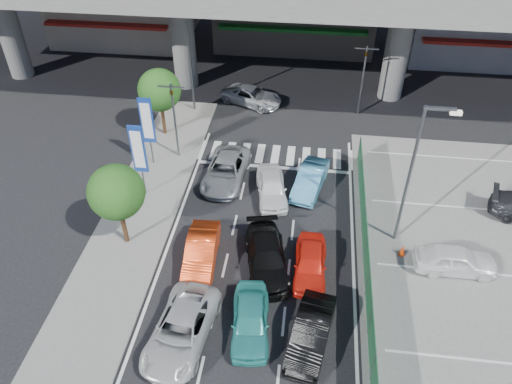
# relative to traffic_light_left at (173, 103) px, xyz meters

# --- Properties ---
(ground) EXTENTS (120.00, 120.00, 0.00)m
(ground) POSITION_rel_traffic_light_left_xyz_m (6.20, -12.00, -3.94)
(ground) COLOR black
(ground) RESTS_ON ground
(parking_lot) EXTENTS (12.00, 28.00, 0.06)m
(parking_lot) POSITION_rel_traffic_light_left_xyz_m (17.20, -10.00, -3.91)
(parking_lot) COLOR slate
(parking_lot) RESTS_ON ground
(sidewalk_left) EXTENTS (4.00, 30.00, 0.12)m
(sidewalk_left) POSITION_rel_traffic_light_left_xyz_m (-0.80, -8.00, -3.88)
(sidewalk_left) COLOR slate
(sidewalk_left) RESTS_ON ground
(fence_run) EXTENTS (0.16, 22.00, 1.80)m
(fence_run) POSITION_rel_traffic_light_left_xyz_m (11.50, -11.00, -3.04)
(fence_run) COLOR #1E5933
(fence_run) RESTS_ON ground
(traffic_light_left) EXTENTS (1.60, 1.24, 5.20)m
(traffic_light_left) POSITION_rel_traffic_light_left_xyz_m (0.00, 0.00, 0.00)
(traffic_light_left) COLOR #595B60
(traffic_light_left) RESTS_ON ground
(traffic_light_right) EXTENTS (1.60, 1.24, 5.20)m
(traffic_light_right) POSITION_rel_traffic_light_left_xyz_m (11.70, 7.00, 0.00)
(traffic_light_right) COLOR #595B60
(traffic_light_right) RESTS_ON ground
(street_lamp_right) EXTENTS (1.65, 0.22, 8.00)m
(street_lamp_right) POSITION_rel_traffic_light_left_xyz_m (13.37, -6.00, 0.83)
(street_lamp_right) COLOR #595B60
(street_lamp_right) RESTS_ON ground
(street_lamp_left) EXTENTS (1.65, 0.22, 8.00)m
(street_lamp_left) POSITION_rel_traffic_light_left_xyz_m (-0.13, 6.00, 0.83)
(street_lamp_left) COLOR #595B60
(street_lamp_left) RESTS_ON ground
(signboard_near) EXTENTS (0.80, 0.14, 4.70)m
(signboard_near) POSITION_rel_traffic_light_left_xyz_m (-1.00, -4.01, -0.87)
(signboard_near) COLOR #595B60
(signboard_near) RESTS_ON ground
(signboard_far) EXTENTS (0.80, 0.14, 4.70)m
(signboard_far) POSITION_rel_traffic_light_left_xyz_m (-1.40, -1.01, -0.87)
(signboard_far) COLOR #595B60
(signboard_far) RESTS_ON ground
(tree_near) EXTENTS (2.80, 2.80, 4.80)m
(tree_near) POSITION_rel_traffic_light_left_xyz_m (-0.80, -8.00, -0.55)
(tree_near) COLOR #382314
(tree_near) RESTS_ON ground
(tree_far) EXTENTS (2.80, 2.80, 4.80)m
(tree_far) POSITION_rel_traffic_light_left_xyz_m (-1.60, 2.50, -0.55)
(tree_far) COLOR #382314
(tree_far) RESTS_ON ground
(sedan_white_mid_left) EXTENTS (2.87, 5.20, 1.38)m
(sedan_white_mid_left) POSITION_rel_traffic_light_left_xyz_m (3.51, -13.49, -3.25)
(sedan_white_mid_left) COLOR silver
(sedan_white_mid_left) RESTS_ON ground
(taxi_teal_mid) EXTENTS (2.05, 4.20, 1.38)m
(taxi_teal_mid) POSITION_rel_traffic_light_left_xyz_m (6.37, -12.62, -3.25)
(taxi_teal_mid) COLOR teal
(taxi_teal_mid) RESTS_ON ground
(hatch_black_mid_right) EXTENTS (2.19, 4.38, 1.38)m
(hatch_black_mid_right) POSITION_rel_traffic_light_left_xyz_m (9.01, -12.97, -3.25)
(hatch_black_mid_right) COLOR black
(hatch_black_mid_right) RESTS_ON ground
(taxi_orange_left) EXTENTS (1.70, 4.27, 1.38)m
(taxi_orange_left) POSITION_rel_traffic_light_left_xyz_m (3.40, -8.89, -3.25)
(taxi_orange_left) COLOR #EA3F12
(taxi_orange_left) RESTS_ON ground
(sedan_black_mid) EXTENTS (2.91, 5.06, 1.38)m
(sedan_black_mid) POSITION_rel_traffic_light_left_xyz_m (6.67, -8.83, -3.25)
(sedan_black_mid) COLOR black
(sedan_black_mid) RESTS_ON ground
(taxi_orange_right) EXTENTS (1.57, 3.88, 1.32)m
(taxi_orange_right) POSITION_rel_traffic_light_left_xyz_m (8.82, -8.92, -3.27)
(taxi_orange_right) COLOR red
(taxi_orange_right) RESTS_ON ground
(wagon_silver_front_left) EXTENTS (2.58, 5.09, 1.38)m
(wagon_silver_front_left) POSITION_rel_traffic_light_left_xyz_m (3.45, -2.02, -3.25)
(wagon_silver_front_left) COLOR #96999C
(wagon_silver_front_left) RESTS_ON ground
(sedan_white_front_mid) EXTENTS (2.38, 4.29, 1.38)m
(sedan_white_front_mid) POSITION_rel_traffic_light_left_xyz_m (6.37, -3.30, -3.25)
(sedan_white_front_mid) COLOR white
(sedan_white_front_mid) RESTS_ON ground
(kei_truck_front_right) EXTENTS (2.28, 4.31, 1.35)m
(kei_truck_front_right) POSITION_rel_traffic_light_left_xyz_m (8.56, -2.26, -3.26)
(kei_truck_front_right) COLOR #4898C4
(kei_truck_front_right) RESTS_ON ground
(crossing_wagon_silver) EXTENTS (5.04, 3.72, 1.27)m
(crossing_wagon_silver) POSITION_rel_traffic_light_left_xyz_m (3.78, 7.55, -3.30)
(crossing_wagon_silver) COLOR #B1B4BA
(crossing_wagon_silver) RESTS_ON ground
(parked_sedan_white) EXTENTS (4.03, 1.68, 1.36)m
(parked_sedan_white) POSITION_rel_traffic_light_left_xyz_m (15.86, -7.91, -3.19)
(parked_sedan_white) COLOR white
(parked_sedan_white) RESTS_ON parking_lot
(traffic_cone) EXTENTS (0.41, 0.41, 0.67)m
(traffic_cone) POSITION_rel_traffic_light_left_xyz_m (13.46, -7.20, -3.54)
(traffic_cone) COLOR red
(traffic_cone) RESTS_ON parking_lot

